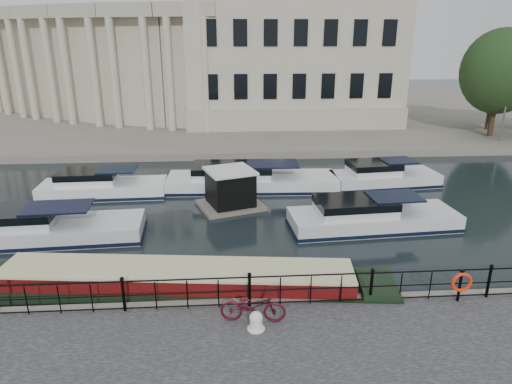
% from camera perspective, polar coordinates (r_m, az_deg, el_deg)
% --- Properties ---
extents(ground_plane, '(160.00, 160.00, 0.00)m').
position_cam_1_polar(ground_plane, '(17.53, -1.21, -11.52)').
color(ground_plane, black).
rests_on(ground_plane, ground).
extents(far_bank, '(120.00, 42.00, 0.55)m').
position_cam_1_polar(far_bank, '(54.76, -3.22, 10.00)').
color(far_bank, '#6B665B').
rests_on(far_bank, ground_plane).
extents(railing, '(24.14, 0.14, 1.22)m').
position_cam_1_polar(railing, '(14.98, -0.81, -11.94)').
color(railing, black).
rests_on(railing, near_quay).
extents(civic_building, '(53.55, 31.84, 16.85)m').
position_cam_1_polar(civic_building, '(49.81, -4.49, 16.89)').
color(civic_building, '#ADA38C').
rests_on(civic_building, far_bank).
extents(bicycle, '(2.08, 0.93, 1.06)m').
position_cam_1_polar(bicycle, '(14.35, -0.38, -14.06)').
color(bicycle, '#420B14').
rests_on(bicycle, near_quay).
extents(mooring_bollard, '(0.53, 0.53, 0.60)m').
position_cam_1_polar(mooring_bollard, '(14.14, 0.01, -15.84)').
color(mooring_bollard, silver).
rests_on(mooring_bollard, near_quay).
extents(life_ring_post, '(0.70, 0.19, 1.14)m').
position_cam_1_polar(life_ring_post, '(16.57, 24.30, -10.29)').
color(life_ring_post, black).
rests_on(life_ring_post, near_quay).
extents(narrowboat, '(15.60, 3.72, 1.57)m').
position_cam_1_polar(narrowboat, '(16.85, -9.75, -11.74)').
color(narrowboat, black).
rests_on(narrowboat, ground_plane).
extents(harbour_hut, '(3.98, 3.64, 2.20)m').
position_cam_1_polar(harbour_hut, '(24.66, -3.23, 0.22)').
color(harbour_hut, '#6B665B').
rests_on(harbour_hut, ground_plane).
extents(cabin_cruisers, '(27.00, 10.02, 1.99)m').
position_cam_1_polar(cabin_cruisers, '(25.04, -3.86, -0.92)').
color(cabin_cruisers, silver).
rests_on(cabin_cruisers, ground_plane).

